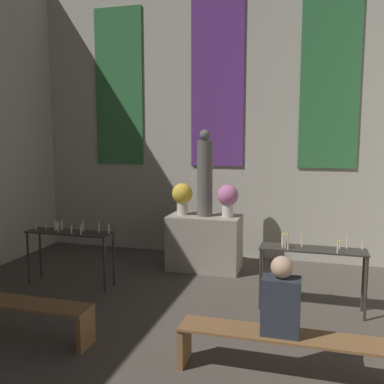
{
  "coord_description": "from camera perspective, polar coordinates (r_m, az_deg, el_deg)",
  "views": [
    {
      "loc": [
        1.76,
        3.2,
        2.32
      ],
      "look_at": [
        0.0,
        9.42,
        1.46
      ],
      "focal_mm": 40.0,
      "sensor_mm": 36.0,
      "label": 1
    }
  ],
  "objects": [
    {
      "name": "statue",
      "position": [
        7.27,
        1.72,
        2.18
      ],
      "size": [
        0.26,
        0.26,
        1.47
      ],
      "color": "#5B5651",
      "rests_on": "altar"
    },
    {
      "name": "candle_rack_right",
      "position": [
        5.9,
        15.71,
        -8.44
      ],
      "size": [
        1.37,
        0.37,
        1.04
      ],
      "color": "#332D28",
      "rests_on": "ground_plane"
    },
    {
      "name": "pew_back_left",
      "position": [
        5.51,
        -23.12,
        -14.25
      ],
      "size": [
        2.0,
        0.36,
        0.44
      ],
      "color": "brown",
      "rests_on": "ground_plane"
    },
    {
      "name": "flower_vase_right",
      "position": [
        7.23,
        4.8,
        -0.75
      ],
      "size": [
        0.36,
        0.36,
        0.55
      ],
      "color": "beige",
      "rests_on": "altar"
    },
    {
      "name": "candle_rack_left",
      "position": [
        6.89,
        -15.95,
        -6.14
      ],
      "size": [
        1.37,
        0.37,
        1.02
      ],
      "color": "#332D28",
      "rests_on": "ground_plane"
    },
    {
      "name": "flower_vase_left",
      "position": [
        7.42,
        -1.3,
        -0.51
      ],
      "size": [
        0.36,
        0.36,
        0.55
      ],
      "color": "beige",
      "rests_on": "altar"
    },
    {
      "name": "wall_back",
      "position": [
        8.22,
        3.47,
        10.57
      ],
      "size": [
        7.36,
        0.16,
        5.44
      ],
      "color": "#B2AD9E",
      "rests_on": "ground_plane"
    },
    {
      "name": "person_seated",
      "position": [
        4.24,
        11.78,
        -13.88
      ],
      "size": [
        0.36,
        0.24,
        0.76
      ],
      "color": "#282D38",
      "rests_on": "pew_back_right"
    },
    {
      "name": "pew_back_right",
      "position": [
        4.43,
        11.85,
        -19.37
      ],
      "size": [
        2.0,
        0.36,
        0.44
      ],
      "color": "brown",
      "rests_on": "ground_plane"
    },
    {
      "name": "altar",
      "position": [
        7.47,
        1.68,
        -6.74
      ],
      "size": [
        1.24,
        0.68,
        0.94
      ],
      "color": "gray",
      "rests_on": "ground_plane"
    }
  ]
}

